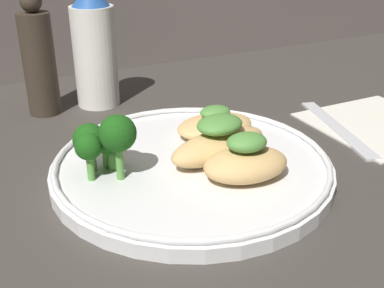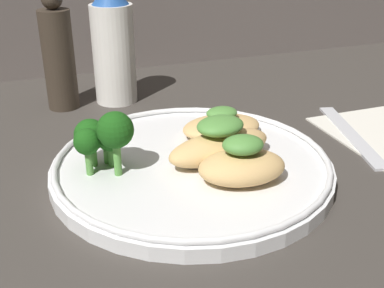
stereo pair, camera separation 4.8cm
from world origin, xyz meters
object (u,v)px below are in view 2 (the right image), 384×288
(plate, at_px, (192,165))
(broccoli_bunch, at_px, (104,135))
(sauce_bottle, at_px, (113,46))
(pepper_grinder, at_px, (58,56))

(plate, height_order, broccoli_bunch, broccoli_bunch)
(sauce_bottle, bearing_deg, pepper_grinder, -180.00)
(plate, distance_m, broccoli_bunch, 0.09)
(sauce_bottle, bearing_deg, broccoli_bunch, -104.59)
(pepper_grinder, bearing_deg, broccoli_bunch, -85.98)
(sauce_bottle, relative_size, pepper_grinder, 1.03)
(broccoli_bunch, distance_m, sauce_bottle, 0.23)
(plate, xyz_separation_m, sauce_bottle, (-0.03, 0.24, 0.07))
(pepper_grinder, bearing_deg, sauce_bottle, 0.00)
(plate, distance_m, sauce_bottle, 0.25)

